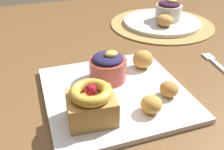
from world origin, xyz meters
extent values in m
cube|color=brown|center=(0.00, 0.00, 0.71)|extent=(1.52, 1.14, 0.04)
cylinder|color=brown|center=(0.67, 0.48, 0.34)|extent=(0.07, 0.07, 0.69)
cylinder|color=#AD894C|center=(0.26, 0.13, 0.73)|extent=(0.37, 0.37, 0.00)
cube|color=white|center=(-0.05, -0.22, 0.74)|extent=(0.30, 0.30, 0.01)
cube|color=#C68E47|center=(-0.12, -0.30, 0.77)|extent=(0.09, 0.08, 0.05)
torus|color=gold|center=(-0.12, -0.30, 0.80)|extent=(0.08, 0.08, 0.02)
sphere|color=maroon|center=(-0.12, -0.30, 0.81)|extent=(0.02, 0.02, 0.02)
cylinder|color=#B24C3D|center=(-0.05, -0.17, 0.77)|extent=(0.09, 0.09, 0.05)
ellipsoid|color=#28234C|center=(-0.05, -0.17, 0.80)|extent=(0.07, 0.07, 0.02)
ellipsoid|color=#E5CC56|center=(-0.04, -0.18, 0.81)|extent=(0.03, 0.03, 0.01)
ellipsoid|color=gold|center=(-0.01, -0.31, 0.76)|extent=(0.04, 0.04, 0.03)
ellipsoid|color=#BC7F38|center=(0.05, -0.28, 0.76)|extent=(0.04, 0.04, 0.03)
ellipsoid|color=gold|center=(0.05, -0.15, 0.76)|extent=(0.05, 0.05, 0.04)
cylinder|color=white|center=(0.26, 0.13, 0.74)|extent=(0.28, 0.28, 0.01)
cylinder|color=silver|center=(0.28, 0.13, 0.77)|extent=(0.09, 0.09, 0.05)
ellipsoid|color=#38192D|center=(0.28, 0.13, 0.80)|extent=(0.08, 0.08, 0.02)
ellipsoid|color=#E5CC56|center=(0.29, 0.13, 0.82)|extent=(0.03, 0.03, 0.01)
ellipsoid|color=#C68E47|center=(0.24, 0.08, 0.77)|extent=(0.06, 0.06, 0.04)
cube|color=silver|center=(0.25, -0.20, 0.73)|extent=(0.02, 0.09, 0.00)
cube|color=silver|center=(0.25, -0.14, 0.73)|extent=(0.03, 0.04, 0.00)
camera|label=1|loc=(-0.21, -0.66, 1.06)|focal=41.13mm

